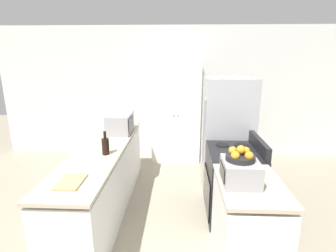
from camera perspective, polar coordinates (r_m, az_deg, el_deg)
wall_back at (r=5.36m, az=0.78°, el=7.20°), size 7.00×0.06×2.60m
counter_left at (r=3.69m, az=-13.78°, el=-11.25°), size 0.60×2.70×0.90m
counter_right at (r=2.85m, az=16.85°, el=-20.10°), size 0.60×0.87×0.90m
pantry_cabinet at (r=5.11m, az=1.74°, el=3.14°), size 0.93×0.53×1.96m
stove at (r=3.56m, az=13.88°, el=-11.89°), size 0.66×0.79×1.06m
refrigerator at (r=4.14m, az=12.66°, el=-1.78°), size 0.74×0.71×1.73m
microwave at (r=4.06m, az=-10.36°, el=0.60°), size 0.35×0.54×0.29m
wine_bottle at (r=3.21m, az=-13.45°, el=-4.21°), size 0.09×0.09×0.29m
toaster_oven at (r=2.54m, az=15.43°, el=-9.60°), size 0.33×0.37×0.22m
fruit_bowl at (r=2.50m, az=15.50°, el=-6.22°), size 0.27×0.27×0.14m
cutting_board at (r=2.65m, az=-20.38°, el=-11.36°), size 0.21×0.32×0.02m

